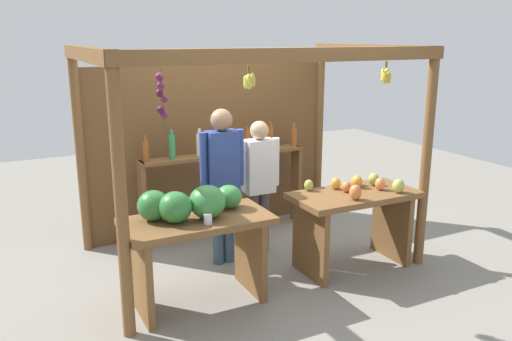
# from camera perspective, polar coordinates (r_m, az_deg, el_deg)

# --- Properties ---
(ground_plane) EXTENTS (12.00, 12.00, 0.00)m
(ground_plane) POSITION_cam_1_polar(r_m,az_deg,el_deg) (5.79, -0.88, -9.28)
(ground_plane) COLOR gray
(ground_plane) RESTS_ON ground
(market_stall) EXTENTS (3.19, 2.06, 2.24)m
(market_stall) POSITION_cam_1_polar(r_m,az_deg,el_deg) (5.79, -2.87, 4.36)
(market_stall) COLOR brown
(market_stall) RESTS_ON ground
(fruit_counter_left) EXTENTS (1.29, 0.64, 1.10)m
(fruit_counter_left) POSITION_cam_1_polar(r_m,az_deg,el_deg) (4.58, -6.77, -5.98)
(fruit_counter_left) COLOR brown
(fruit_counter_left) RESTS_ON ground
(fruit_counter_right) EXTENTS (1.29, 0.64, 0.96)m
(fruit_counter_right) POSITION_cam_1_polar(r_m,az_deg,el_deg) (5.41, 10.71, -4.39)
(fruit_counter_right) COLOR brown
(fruit_counter_right) RESTS_ON ground
(bottle_shelf_unit) EXTENTS (2.04, 0.22, 1.33)m
(bottle_shelf_unit) POSITION_cam_1_polar(r_m,az_deg,el_deg) (6.17, -3.47, 0.18)
(bottle_shelf_unit) COLOR brown
(bottle_shelf_unit) RESTS_ON ground
(vendor_man) EXTENTS (0.48, 0.22, 1.64)m
(vendor_man) POSITION_cam_1_polar(r_m,az_deg,el_deg) (5.31, -3.71, -0.23)
(vendor_man) COLOR #365264
(vendor_man) RESTS_ON ground
(vendor_woman) EXTENTS (0.48, 0.20, 1.47)m
(vendor_woman) POSITION_cam_1_polar(r_m,az_deg,el_deg) (5.61, 0.36, -0.62)
(vendor_woman) COLOR #4B4246
(vendor_woman) RESTS_ON ground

